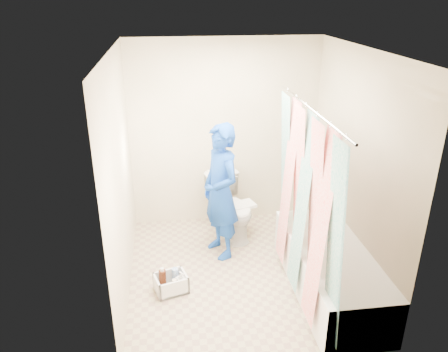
{
  "coord_description": "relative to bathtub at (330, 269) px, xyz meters",
  "views": [
    {
      "loc": [
        -0.72,
        -3.97,
        2.9
      ],
      "look_at": [
        -0.13,
        0.43,
        1.0
      ],
      "focal_mm": 35.0,
      "sensor_mm": 36.0,
      "label": 1
    }
  ],
  "objects": [
    {
      "name": "wall_front",
      "position": [
        -0.85,
        -0.88,
        0.93
      ],
      "size": [
        2.4,
        0.02,
        2.4
      ],
      "primitive_type": "cube",
      "color": "beige",
      "rests_on": "ground"
    },
    {
      "name": "ceiling",
      "position": [
        -0.85,
        0.43,
        2.13
      ],
      "size": [
        2.4,
        2.6,
        0.02
      ],
      "primitive_type": "cube",
      "color": "silver",
      "rests_on": "wall_back"
    },
    {
      "name": "shower_curtain",
      "position": [
        -0.33,
        0.0,
        0.75
      ],
      "size": [
        0.06,
        1.75,
        1.8
      ],
      "primitive_type": "cube",
      "color": "white",
      "rests_on": "curtain_rod"
    },
    {
      "name": "tank_internals",
      "position": [
        -0.93,
        1.45,
        0.5
      ],
      "size": [
        0.18,
        0.09,
        0.25
      ],
      "color": "black",
      "rests_on": "toilet"
    },
    {
      "name": "toilet",
      "position": [
        -0.82,
        1.27,
        0.12
      ],
      "size": [
        0.65,
        0.86,
        0.78
      ],
      "primitive_type": "imported",
      "rotation": [
        0.0,
        0.0,
        0.31
      ],
      "color": "white",
      "rests_on": "ground"
    },
    {
      "name": "plumber",
      "position": [
        -1.01,
        0.87,
        0.53
      ],
      "size": [
        0.57,
        0.68,
        1.59
      ],
      "primitive_type": "imported",
      "rotation": [
        0.0,
        0.0,
        -1.18
      ],
      "color": "navy",
      "rests_on": "ground"
    },
    {
      "name": "floor",
      "position": [
        -0.85,
        0.43,
        -0.27
      ],
      "size": [
        2.6,
        2.6,
        0.0
      ],
      "primitive_type": "plane",
      "color": "tan",
      "rests_on": "ground"
    },
    {
      "name": "bathtub",
      "position": [
        0.0,
        0.0,
        0.0
      ],
      "size": [
        0.7,
        1.75,
        0.5
      ],
      "color": "white",
      "rests_on": "ground"
    },
    {
      "name": "curtain_rod",
      "position": [
        -0.33,
        0.0,
        1.68
      ],
      "size": [
        0.02,
        1.9,
        0.02
      ],
      "primitive_type": "cylinder",
      "rotation": [
        1.57,
        0.0,
        0.0
      ],
      "color": "silver",
      "rests_on": "wall_back"
    },
    {
      "name": "wall_right",
      "position": [
        0.35,
        0.43,
        0.93
      ],
      "size": [
        0.02,
        2.6,
        2.4
      ],
      "primitive_type": "cube",
      "color": "beige",
      "rests_on": "ground"
    },
    {
      "name": "cleaning_caddy",
      "position": [
        -1.61,
        0.21,
        -0.18
      ],
      "size": [
        0.38,
        0.34,
        0.25
      ],
      "rotation": [
        0.0,
        0.0,
        0.28
      ],
      "color": "silver",
      "rests_on": "ground"
    },
    {
      "name": "tank_lid",
      "position": [
        -0.79,
        1.15,
        0.19
      ],
      "size": [
        0.52,
        0.34,
        0.04
      ],
      "primitive_type": "cube",
      "rotation": [
        0.0,
        0.0,
        0.31
      ],
      "color": "silver",
      "rests_on": "toilet"
    },
    {
      "name": "wall_left",
      "position": [
        -2.05,
        0.43,
        0.93
      ],
      "size": [
        0.02,
        2.6,
        2.4
      ],
      "primitive_type": "cube",
      "color": "beige",
      "rests_on": "ground"
    },
    {
      "name": "wall_back",
      "position": [
        -0.85,
        1.73,
        0.93
      ],
      "size": [
        2.4,
        0.02,
        2.4
      ],
      "primitive_type": "cube",
      "color": "beige",
      "rests_on": "ground"
    }
  ]
}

